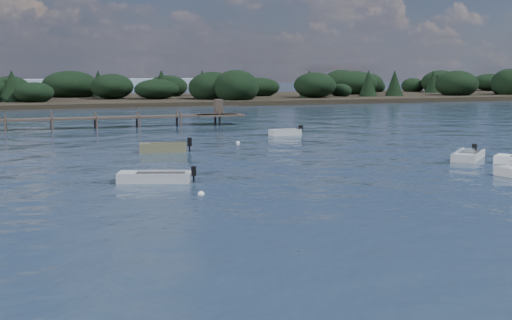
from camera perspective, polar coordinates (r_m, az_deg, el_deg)
name	(u,v)px	position (r m, az deg, el deg)	size (l,w,h in m)	color
ground	(160,117)	(80.07, -8.54, 3.76)	(400.00, 400.00, 0.00)	#18273A
dinghy_mid_grey	(154,179)	(34.16, -9.03, -1.69)	(4.14, 2.57, 1.03)	#A6ABAD
tender_far_white	(163,149)	(46.39, -8.25, 0.93)	(3.80, 1.92, 1.27)	#706E4B
tender_far_grey_b	(285,133)	(57.79, 2.60, 2.37)	(3.19, 1.34, 1.08)	#A6ABAD
dinghy_mid_white_b	(468,157)	(44.47, 18.34, 0.25)	(3.93, 3.73, 1.06)	#A6ABAD
buoy_c	(201,194)	(30.46, -4.90, -3.06)	(0.32, 0.32, 0.32)	silver
buoy_e	(238,143)	(51.54, -1.61, 1.52)	(0.32, 0.32, 0.32)	silver
far_headland	(246,90)	(125.14, -0.87, 6.26)	(190.00, 40.00, 5.80)	black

